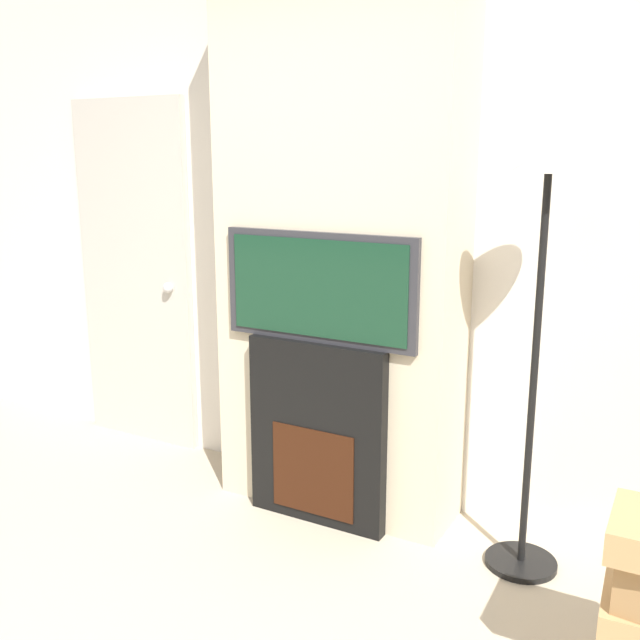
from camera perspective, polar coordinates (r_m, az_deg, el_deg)
wall_back at (r=3.50m, az=3.31°, el=7.38°), size 6.00×0.06×2.70m
chimney_breast at (r=3.31m, az=1.62°, el=7.06°), size 1.16×0.38×2.70m
fireplace at (r=3.37m, az=-0.01°, el=-8.97°), size 0.69×0.15×0.87m
television at (r=3.17m, az=-0.03°, el=2.61°), size 0.95×0.07×0.50m
floor_lamp at (r=2.87m, az=17.32°, el=4.15°), size 0.30×0.30×1.73m
entry_door at (r=4.33m, az=-14.55°, el=3.46°), size 0.80×0.09×2.01m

